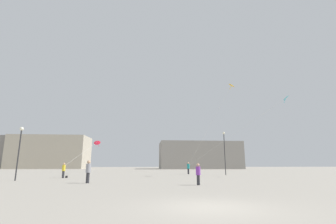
{
  "coord_description": "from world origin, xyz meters",
  "views": [
    {
      "loc": [
        -2.37,
        -8.87,
        1.49
      ],
      "look_at": [
        0.0,
        15.84,
        6.91
      ],
      "focal_mm": 25.78,
      "sensor_mm": 36.0,
      "label": 1
    }
  ],
  "objects_px": {
    "building_left_hall": "(4,153)",
    "handbag_beside_flyer": "(66,177)",
    "kite_amber_diamond": "(231,87)",
    "building_right_hall": "(199,156)",
    "building_centre_hall": "(51,152)",
    "kite_crimson_diamond": "(97,143)",
    "lamppost_west": "(224,147)",
    "kite_cyan_delta": "(281,101)",
    "person_in_purple": "(198,173)",
    "lamppost_east": "(20,144)",
    "person_in_grey": "(88,171)",
    "person_in_teal": "(188,168)",
    "person_in_yellow": "(64,170)"
  },
  "relations": [
    {
      "from": "building_left_hall",
      "to": "handbag_beside_flyer",
      "type": "relative_size",
      "value": 46.98
    },
    {
      "from": "kite_amber_diamond",
      "to": "building_right_hall",
      "type": "relative_size",
      "value": 0.41
    },
    {
      "from": "kite_amber_diamond",
      "to": "building_centre_hall",
      "type": "relative_size",
      "value": 0.43
    },
    {
      "from": "building_right_hall",
      "to": "handbag_beside_flyer",
      "type": "relative_size",
      "value": 87.26
    },
    {
      "from": "kite_amber_diamond",
      "to": "building_left_hall",
      "type": "relative_size",
      "value": 0.76
    },
    {
      "from": "kite_crimson_diamond",
      "to": "lamppost_west",
      "type": "relative_size",
      "value": 1.98
    },
    {
      "from": "kite_crimson_diamond",
      "to": "kite_cyan_delta",
      "type": "xyz_separation_m",
      "value": [
        25.83,
        -11.78,
        4.69
      ]
    },
    {
      "from": "person_in_purple",
      "to": "handbag_beside_flyer",
      "type": "bearing_deg",
      "value": -80.29
    },
    {
      "from": "kite_crimson_diamond",
      "to": "handbag_beside_flyer",
      "type": "xyz_separation_m",
      "value": [
        -0.87,
        -11.8,
        -4.92
      ]
    },
    {
      "from": "kite_amber_diamond",
      "to": "lamppost_west",
      "type": "bearing_deg",
      "value": 92.6
    },
    {
      "from": "lamppost_east",
      "to": "person_in_grey",
      "type": "bearing_deg",
      "value": -25.92
    },
    {
      "from": "lamppost_west",
      "to": "kite_amber_diamond",
      "type": "bearing_deg",
      "value": -87.4
    },
    {
      "from": "person_in_purple",
      "to": "building_centre_hall",
      "type": "distance_m",
      "value": 85.52
    },
    {
      "from": "person_in_grey",
      "to": "building_right_hall",
      "type": "xyz_separation_m",
      "value": [
        23.97,
        65.11,
        3.63
      ]
    },
    {
      "from": "person_in_grey",
      "to": "handbag_beside_flyer",
      "type": "xyz_separation_m",
      "value": [
        -4.19,
        8.31,
        -0.88
      ]
    },
    {
      "from": "building_centre_hall",
      "to": "building_right_hall",
      "type": "relative_size",
      "value": 0.94
    },
    {
      "from": "person_in_teal",
      "to": "kite_cyan_delta",
      "type": "height_order",
      "value": "kite_cyan_delta"
    },
    {
      "from": "building_centre_hall",
      "to": "handbag_beside_flyer",
      "type": "height_order",
      "value": "building_centre_hall"
    },
    {
      "from": "lamppost_west",
      "to": "person_in_teal",
      "type": "bearing_deg",
      "value": 142.06
    },
    {
      "from": "person_in_yellow",
      "to": "person_in_purple",
      "type": "height_order",
      "value": "person_in_yellow"
    },
    {
      "from": "person_in_yellow",
      "to": "lamppost_east",
      "type": "xyz_separation_m",
      "value": [
        -2.84,
        -4.63,
        2.47
      ]
    },
    {
      "from": "kite_amber_diamond",
      "to": "lamppost_west",
      "type": "distance_m",
      "value": 8.88
    },
    {
      "from": "person_in_yellow",
      "to": "kite_amber_diamond",
      "type": "bearing_deg",
      "value": -76.64
    },
    {
      "from": "kite_crimson_diamond",
      "to": "handbag_beside_flyer",
      "type": "height_order",
      "value": "kite_crimson_diamond"
    },
    {
      "from": "person_in_yellow",
      "to": "building_right_hall",
      "type": "distance_m",
      "value": 63.75
    },
    {
      "from": "person_in_grey",
      "to": "kite_amber_diamond",
      "type": "height_order",
      "value": "kite_amber_diamond"
    },
    {
      "from": "kite_cyan_delta",
      "to": "lamppost_east",
      "type": "distance_m",
      "value": 30.92
    },
    {
      "from": "kite_crimson_diamond",
      "to": "lamppost_west",
      "type": "distance_m",
      "value": 20.62
    },
    {
      "from": "person_in_teal",
      "to": "building_centre_hall",
      "type": "relative_size",
      "value": 0.07
    },
    {
      "from": "person_in_teal",
      "to": "lamppost_west",
      "type": "height_order",
      "value": "lamppost_west"
    },
    {
      "from": "building_right_hall",
      "to": "kite_cyan_delta",
      "type": "bearing_deg",
      "value": -91.47
    },
    {
      "from": "person_in_purple",
      "to": "kite_cyan_delta",
      "type": "relative_size",
      "value": 0.13
    },
    {
      "from": "person_in_yellow",
      "to": "lamppost_east",
      "type": "relative_size",
      "value": 0.33
    },
    {
      "from": "person_in_teal",
      "to": "handbag_beside_flyer",
      "type": "xyz_separation_m",
      "value": [
        -15.75,
        -9.47,
        -0.9
      ]
    },
    {
      "from": "person_in_yellow",
      "to": "lamppost_west",
      "type": "relative_size",
      "value": 0.27
    },
    {
      "from": "kite_amber_diamond",
      "to": "building_left_hall",
      "type": "xyz_separation_m",
      "value": [
        -64.55,
        65.94,
        -6.33
      ]
    },
    {
      "from": "building_right_hall",
      "to": "lamppost_west",
      "type": "relative_size",
      "value": 4.44
    },
    {
      "from": "lamppost_west",
      "to": "handbag_beside_flyer",
      "type": "distance_m",
      "value": 21.7
    },
    {
      "from": "building_left_hall",
      "to": "person_in_grey",
      "type": "bearing_deg",
      "value": -57.86
    },
    {
      "from": "kite_crimson_diamond",
      "to": "building_right_hall",
      "type": "bearing_deg",
      "value": 58.76
    },
    {
      "from": "kite_amber_diamond",
      "to": "person_in_yellow",
      "type": "bearing_deg",
      "value": -173.8
    },
    {
      "from": "kite_cyan_delta",
      "to": "building_centre_hall",
      "type": "distance_m",
      "value": 83.72
    },
    {
      "from": "person_in_yellow",
      "to": "building_centre_hall",
      "type": "height_order",
      "value": "building_centre_hall"
    },
    {
      "from": "building_right_hall",
      "to": "handbag_beside_flyer",
      "type": "height_order",
      "value": "building_right_hall"
    },
    {
      "from": "building_right_hall",
      "to": "lamppost_west",
      "type": "distance_m",
      "value": 51.64
    },
    {
      "from": "person_in_teal",
      "to": "building_left_hall",
      "type": "relative_size",
      "value": 0.12
    },
    {
      "from": "kite_crimson_diamond",
      "to": "person_in_purple",
      "type": "bearing_deg",
      "value": -62.44
    },
    {
      "from": "person_in_teal",
      "to": "lamppost_west",
      "type": "relative_size",
      "value": 0.3
    },
    {
      "from": "building_left_hall",
      "to": "building_right_hall",
      "type": "bearing_deg",
      "value": -8.94
    },
    {
      "from": "person_in_teal",
      "to": "building_right_hall",
      "type": "distance_m",
      "value": 49.06
    }
  ]
}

